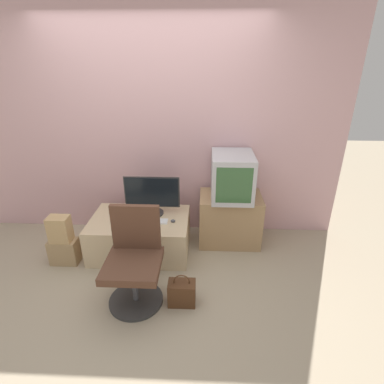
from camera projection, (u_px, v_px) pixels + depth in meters
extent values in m
plane|color=tan|center=(140.00, 298.00, 2.80)|extent=(12.00, 12.00, 0.00)
cube|color=#CC9EA3|center=(155.00, 129.00, 3.47)|extent=(4.40, 0.05, 2.60)
cube|color=#CCB289|center=(141.00, 235.00, 3.41)|extent=(1.08, 0.72, 0.42)
cube|color=#A37F56|center=(230.00, 219.00, 3.57)|extent=(0.71, 0.48, 0.60)
cylinder|color=#2D2D2D|center=(153.00, 213.00, 3.42)|extent=(0.24, 0.24, 0.02)
cylinder|color=#2D2D2D|center=(153.00, 209.00, 3.40)|extent=(0.07, 0.07, 0.08)
cube|color=#2D2D2D|center=(152.00, 192.00, 3.32)|extent=(0.62, 0.01, 0.36)
cube|color=black|center=(152.00, 192.00, 3.32)|extent=(0.59, 0.02, 0.33)
cube|color=white|center=(150.00, 221.00, 3.26)|extent=(0.38, 0.11, 0.01)
ellipsoid|color=#4C4C51|center=(173.00, 221.00, 3.24)|extent=(0.05, 0.03, 0.04)
cube|color=#B7B7BC|center=(232.00, 176.00, 3.33)|extent=(0.46, 0.55, 0.50)
cube|color=#335B33|center=(234.00, 186.00, 3.08)|extent=(0.37, 0.01, 0.39)
cylinder|color=#333333|center=(136.00, 300.00, 2.76)|extent=(0.49, 0.49, 0.03)
cylinder|color=#4C4C51|center=(135.00, 284.00, 2.68)|extent=(0.05, 0.05, 0.35)
cube|color=#513323|center=(133.00, 265.00, 2.59)|extent=(0.49, 0.49, 0.07)
cube|color=#513323|center=(136.00, 227.00, 2.69)|extent=(0.44, 0.05, 0.44)
cube|color=#A3845B|center=(64.00, 251.00, 3.24)|extent=(0.30, 0.17, 0.28)
cube|color=tan|center=(60.00, 229.00, 3.12)|extent=(0.22, 0.15, 0.28)
cube|color=#4C2D19|center=(182.00, 293.00, 2.70)|extent=(0.25, 0.15, 0.23)
torus|color=#4C2D19|center=(182.00, 282.00, 2.65)|extent=(0.15, 0.01, 0.15)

